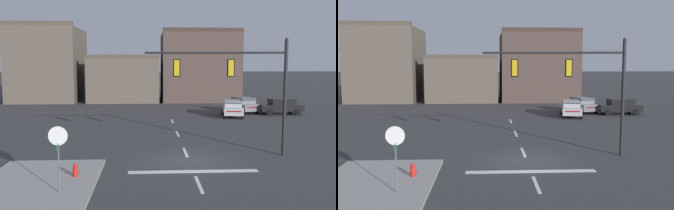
% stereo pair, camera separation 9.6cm
% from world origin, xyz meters
% --- Properties ---
extents(ground_plane, '(400.00, 400.00, 0.00)m').
position_xyz_m(ground_plane, '(0.00, 0.00, 0.00)').
color(ground_plane, '#353538').
extents(sidewalk_near_corner, '(5.00, 8.00, 0.15)m').
position_xyz_m(sidewalk_near_corner, '(-7.00, -4.00, 0.07)').
color(sidewalk_near_corner, gray).
rests_on(sidewalk_near_corner, ground).
extents(stop_bar_paint, '(6.40, 0.50, 0.01)m').
position_xyz_m(stop_bar_paint, '(0.00, -2.00, 0.00)').
color(stop_bar_paint, silver).
rests_on(stop_bar_paint, ground).
extents(lane_centreline, '(0.16, 26.40, 0.01)m').
position_xyz_m(lane_centreline, '(0.00, 2.00, 0.00)').
color(lane_centreline, silver).
rests_on(lane_centreline, ground).
extents(signal_mast_near_side, '(8.03, 1.06, 6.68)m').
position_xyz_m(signal_mast_near_side, '(3.18, 1.29, 4.41)').
color(signal_mast_near_side, black).
rests_on(signal_mast_near_side, ground).
extents(stop_sign, '(0.76, 0.64, 2.83)m').
position_xyz_m(stop_sign, '(-5.75, -5.15, 2.14)').
color(stop_sign, '#56565B').
rests_on(stop_sign, ground).
extents(car_lot_nearside, '(2.83, 4.71, 1.61)m').
position_xyz_m(car_lot_nearside, '(7.89, 19.67, 0.86)').
color(car_lot_nearside, slate).
rests_on(car_lot_nearside, ground).
extents(car_lot_middle, '(2.39, 4.62, 1.61)m').
position_xyz_m(car_lot_middle, '(6.07, 16.69, 0.86)').
color(car_lot_middle, '#9EA0A5').
rests_on(car_lot_middle, ground).
extents(car_lot_farside, '(4.51, 2.04, 1.61)m').
position_xyz_m(car_lot_farside, '(11.41, 18.03, 0.86)').
color(car_lot_farside, black).
rests_on(car_lot_farside, ground).
extents(fire_hydrant, '(0.40, 0.30, 0.75)m').
position_xyz_m(fire_hydrant, '(-5.52, -3.01, 0.33)').
color(fire_hydrant, red).
rests_on(fire_hydrant, ground).
extents(building_row, '(30.64, 11.22, 10.44)m').
position_xyz_m(building_row, '(-5.87, 33.83, 4.43)').
color(building_row, brown).
rests_on(building_row, ground).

